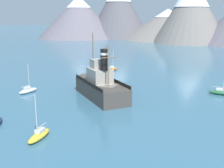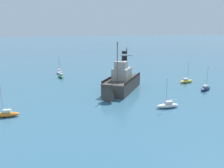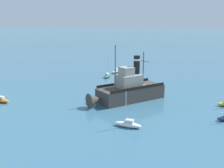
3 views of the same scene
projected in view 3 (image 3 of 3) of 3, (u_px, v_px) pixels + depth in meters
The scene contains 6 objects.
ground_plane at pixel (137, 98), 51.00m from camera, with size 600.00×600.00×0.00m, color #38667F.
old_tugboat at pixel (128, 90), 49.06m from camera, with size 13.10×11.98×9.90m.
sailboat_orange at pixel (0, 100), 48.35m from camera, with size 1.74×3.93×4.90m.
sailboat_green at pixel (107, 76), 68.26m from camera, with size 3.82×1.17×4.90m.
sailboat_white at pixel (128, 124), 37.40m from camera, with size 1.54×3.90×4.90m.
sailboat_grey at pixel (116, 71), 73.76m from camera, with size 3.95×2.30×4.90m.
Camera 3 is at (-48.34, -9.21, 14.35)m, focal length 45.00 mm.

